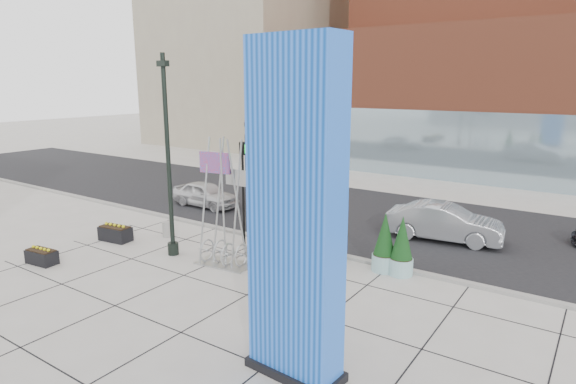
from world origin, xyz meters
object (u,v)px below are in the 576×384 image
Objects in this scene: lamp_post at (169,176)px; concrete_bollard at (166,229)px; overhead_street_sign at (257,159)px; car_silver_mid at (444,223)px; blue_pylon at (296,223)px; car_white_west at (206,194)px; public_art_sculpture at (224,232)px.

concrete_bollard is at bearing 144.23° from lamp_post.
lamp_post is at bearing -153.66° from overhead_street_sign.
lamp_post is at bearing 125.78° from car_silver_mid.
lamp_post is (-8.79, 4.15, -0.56)m from blue_pylon.
overhead_street_sign is at bearing -119.97° from car_white_west.
lamp_post is at bearing -35.77° from concrete_bollard.
blue_pylon is 8.12m from public_art_sculpture.
overhead_street_sign is at bearing 137.23° from blue_pylon.
concrete_bollard is at bearing 160.30° from public_art_sculpture.
public_art_sculpture reaches higher than overhead_street_sign.
concrete_bollard is (-10.79, 5.59, -3.50)m from blue_pylon.
lamp_post is 11.16× the size of concrete_bollard.
car_silver_mid is (-0.05, 12.28, -3.04)m from blue_pylon.
overhead_street_sign is 1.10× the size of car_white_west.
lamp_post is 3.60m from overhead_street_sign.
public_art_sculpture is 1.00× the size of car_silver_mid.
blue_pylon reaches higher than overhead_street_sign.
lamp_post is 8.31m from car_white_west.
blue_pylon is 1.59× the size of public_art_sculpture.
lamp_post is at bearing -145.62° from car_white_west.
car_white_west reaches higher than concrete_bollard.
concrete_bollard is (-2.00, 1.44, -2.95)m from lamp_post.
car_white_west is at bearing 144.86° from blue_pylon.
car_white_west is (-4.40, 6.55, -2.60)m from lamp_post.
public_art_sculpture reaches higher than car_white_west.
lamp_post is at bearing 158.64° from blue_pylon.
concrete_bollard is 5.87m from overhead_street_sign.
overhead_street_sign is at bearing 125.41° from car_silver_mid.
car_white_west is (-6.96, 4.09, -3.21)m from overhead_street_sign.
concrete_bollard is at bearing 175.05° from overhead_street_sign.
car_silver_mid is (10.73, 6.69, 0.46)m from concrete_bollard.
overhead_street_sign reaches higher than car_silver_mid.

